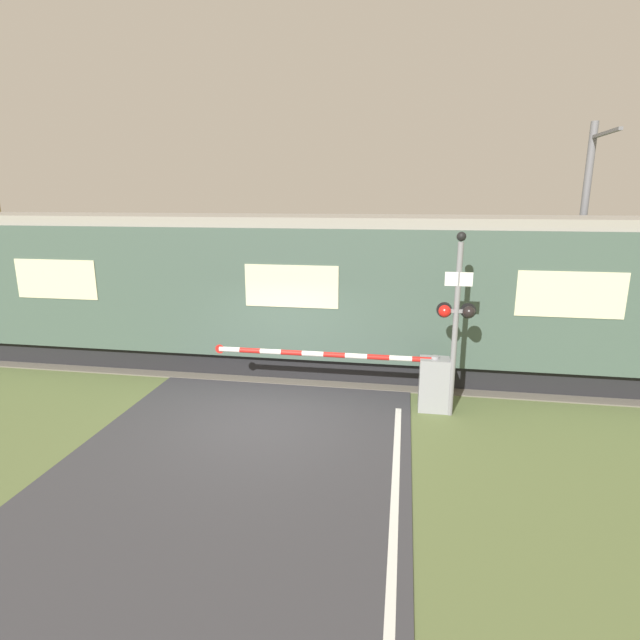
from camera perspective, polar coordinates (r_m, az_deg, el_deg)
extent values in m
plane|color=#5B6B3D|center=(10.26, -6.58, -11.35)|extent=(80.00, 80.00, 0.00)
cube|color=#666056|center=(13.45, -2.38, -4.95)|extent=(36.00, 3.20, 0.03)
cube|color=#595451|center=(12.76, -3.06, -5.70)|extent=(36.00, 0.08, 0.10)
cube|color=#595451|center=(14.10, -1.78, -3.76)|extent=(36.00, 0.08, 0.10)
cube|color=black|center=(13.33, -1.81, -3.82)|extent=(20.10, 2.42, 0.60)
cube|color=#42564C|center=(12.89, -1.87, 3.96)|extent=(21.85, 2.85, 3.07)
cube|color=gray|center=(12.71, -1.93, 11.32)|extent=(21.41, 2.62, 0.24)
cube|color=beige|center=(11.71, 26.73, 2.60)|extent=(2.18, 0.02, 0.98)
cube|color=beige|center=(11.47, -3.30, 3.86)|extent=(2.18, 0.02, 0.98)
cube|color=beige|center=(14.08, -27.96, 4.14)|extent=(2.18, 0.02, 0.98)
cube|color=gray|center=(10.72, 12.85, -7.19)|extent=(0.60, 0.44, 1.13)
cylinder|color=gray|center=(10.54, 13.01, -4.49)|extent=(0.16, 0.16, 0.18)
cylinder|color=red|center=(10.53, 11.74, -4.45)|extent=(0.46, 0.11, 0.11)
cylinder|color=white|center=(10.52, 9.21, -4.35)|extent=(0.46, 0.11, 0.11)
cylinder|color=red|center=(10.53, 6.67, -4.24)|extent=(0.46, 0.11, 0.11)
cylinder|color=white|center=(10.56, 4.15, -4.13)|extent=(0.46, 0.11, 0.11)
cylinder|color=red|center=(10.61, 1.65, -4.01)|extent=(0.46, 0.11, 0.11)
cylinder|color=white|center=(10.68, -0.83, -3.88)|extent=(0.46, 0.11, 0.11)
cylinder|color=red|center=(10.77, -3.26, -3.75)|extent=(0.46, 0.11, 0.11)
cylinder|color=white|center=(10.88, -5.65, -3.61)|extent=(0.46, 0.11, 0.11)
cylinder|color=red|center=(11.01, -7.99, -3.47)|extent=(0.46, 0.11, 0.11)
cylinder|color=white|center=(11.15, -10.27, -3.33)|extent=(0.46, 0.11, 0.11)
cylinder|color=red|center=(11.23, -11.39, -3.26)|extent=(0.20, 0.02, 0.20)
cylinder|color=gray|center=(10.21, 15.17, -1.31)|extent=(0.11, 0.11, 3.53)
cube|color=gray|center=(10.11, 15.33, 1.00)|extent=(0.58, 0.07, 0.07)
sphere|color=red|center=(10.04, 14.06, 1.00)|extent=(0.24, 0.24, 0.24)
sphere|color=black|center=(10.08, 16.64, 0.89)|extent=(0.24, 0.24, 0.24)
cylinder|color=black|center=(10.14, 14.01, 1.13)|extent=(0.30, 0.06, 0.30)
cylinder|color=black|center=(10.19, 16.57, 1.02)|extent=(0.30, 0.06, 0.30)
cube|color=white|center=(9.95, 15.58, 4.52)|extent=(0.52, 0.02, 0.27)
sphere|color=black|center=(9.90, 15.86, 9.17)|extent=(0.18, 0.18, 0.18)
cylinder|color=slate|center=(15.83, 27.59, 7.97)|extent=(0.20, 0.20, 6.30)
cube|color=slate|center=(15.00, 29.89, 18.05)|extent=(0.10, 1.80, 0.08)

